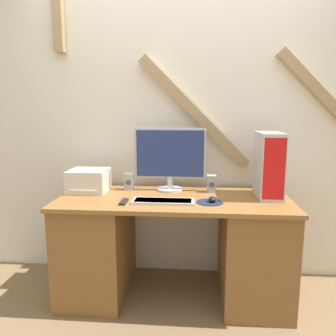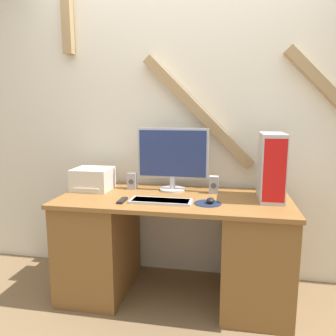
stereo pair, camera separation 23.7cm
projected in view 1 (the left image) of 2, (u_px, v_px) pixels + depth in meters
name	position (u px, v px, depth m)	size (l,w,h in m)	color
ground_plane	(170.00, 325.00, 2.20)	(12.00, 12.00, 0.00)	brown
wall_back	(178.00, 119.00, 2.77)	(6.40, 0.13, 2.70)	silver
desk	(174.00, 245.00, 2.51)	(1.70, 0.76, 0.79)	brown
monitor	(170.00, 156.00, 2.59)	(0.56, 0.21, 0.50)	#B7B7BC
keyboard	(163.00, 201.00, 2.28)	(0.43, 0.15, 0.02)	silver
mousepad	(210.00, 202.00, 2.28)	(0.19, 0.19, 0.00)	#19233D
mouse	(212.00, 199.00, 2.28)	(0.06, 0.07, 0.04)	black
computer_tower	(269.00, 165.00, 2.40)	(0.16, 0.36, 0.48)	#B2B2B7
printer	(89.00, 181.00, 2.58)	(0.29, 0.28, 0.18)	beige
speaker_left	(129.00, 182.00, 2.65)	(0.07, 0.08, 0.13)	#99999E
speaker_right	(212.00, 184.00, 2.57)	(0.07, 0.08, 0.13)	#99999E
remote_control	(124.00, 202.00, 2.28)	(0.04, 0.14, 0.02)	black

